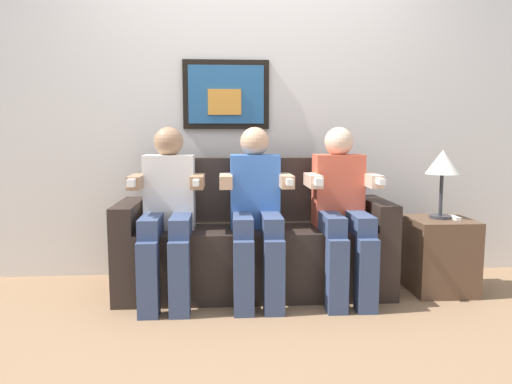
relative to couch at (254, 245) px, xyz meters
name	(u,v)px	position (x,y,z in m)	size (l,w,h in m)	color
ground_plane	(258,307)	(0.00, -0.33, -0.31)	(5.46, 5.46, 0.00)	#8C6B4C
back_wall_assembly	(250,102)	(-0.01, 0.44, 0.99)	(4.20, 0.10, 2.60)	silver
couch	(254,245)	(0.00, 0.00, 0.00)	(1.80, 0.58, 0.90)	#2D231E
person_on_left	(168,207)	(-0.56, -0.17, 0.29)	(0.46, 0.56, 1.11)	white
person_in_middle	(256,207)	(0.00, -0.17, 0.29)	(0.46, 0.56, 1.11)	#3F72CC
person_on_right	(342,206)	(0.56, -0.17, 0.29)	(0.46, 0.56, 1.11)	#D8593F
side_table_right	(440,255)	(1.25, -0.11, -0.06)	(0.40, 0.40, 0.50)	brown
table_lamp	(442,165)	(1.25, -0.08, 0.55)	(0.22, 0.22, 0.46)	#333338
spare_remote_on_table	(454,218)	(1.33, -0.12, 0.20)	(0.04, 0.13, 0.02)	white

